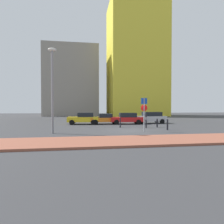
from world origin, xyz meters
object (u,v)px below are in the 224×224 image
(parked_car_orange, at_px, (105,119))
(street_lamp, at_px, (52,83))
(traffic_bollard_edge, at_px, (157,123))
(parking_sign_post, at_px, (144,110))
(parked_car_yellow, at_px, (84,118))
(traffic_bollard_near, at_px, (120,123))
(parked_car_silver, at_px, (150,117))
(traffic_bollard_far, at_px, (146,124))
(parked_car_red, at_px, (127,118))
(traffic_bollard_mid, at_px, (167,125))
(parking_meter, at_px, (146,119))

(parked_car_orange, height_order, street_lamp, street_lamp)
(traffic_bollard_edge, bearing_deg, parking_sign_post, -128.16)
(parked_car_yellow, relative_size, traffic_bollard_near, 3.84)
(parked_car_silver, xyz_separation_m, traffic_bollard_far, (-2.58, -5.90, -0.38))
(parked_car_yellow, bearing_deg, parking_sign_post, -57.59)
(parked_car_yellow, distance_m, traffic_bollard_edge, 9.63)
(parked_car_orange, relative_size, parking_sign_post, 1.27)
(parking_sign_post, relative_size, traffic_bollard_far, 3.44)
(traffic_bollard_far, bearing_deg, parked_car_red, 99.44)
(parked_car_orange, distance_m, traffic_bollard_mid, 9.35)
(parked_car_red, height_order, traffic_bollard_near, parked_car_red)
(parked_car_red, bearing_deg, traffic_bollard_edge, -63.13)
(parking_meter, bearing_deg, parked_car_yellow, 144.92)
(parking_sign_post, bearing_deg, parking_meter, 68.36)
(traffic_bollard_near, bearing_deg, traffic_bollard_edge, -4.01)
(parked_car_orange, bearing_deg, parked_car_red, -9.19)
(traffic_bollard_mid, bearing_deg, parked_car_yellow, 135.89)
(parked_car_yellow, relative_size, traffic_bollard_mid, 3.91)
(traffic_bollard_far, bearing_deg, parked_car_orange, 123.37)
(parking_sign_post, bearing_deg, traffic_bollard_edge, 51.84)
(parked_car_red, xyz_separation_m, parking_meter, (1.21, -4.29, 0.15))
(parked_car_silver, bearing_deg, parked_car_orange, -178.38)
(parked_car_orange, bearing_deg, traffic_bollard_far, -56.63)
(parked_car_orange, relative_size, traffic_bollard_far, 4.38)
(street_lamp, height_order, traffic_bollard_far, street_lamp)
(parked_car_yellow, height_order, street_lamp, street_lamp)
(parked_car_yellow, relative_size, traffic_bollard_edge, 4.31)
(parked_car_orange, bearing_deg, traffic_bollard_edge, -44.30)
(parking_meter, height_order, traffic_bollard_near, parking_meter)
(parked_car_orange, distance_m, traffic_bollard_edge, 7.36)
(parked_car_orange, distance_m, parked_car_silver, 6.35)
(traffic_bollard_near, bearing_deg, parked_car_red, 67.95)
(street_lamp, relative_size, traffic_bollard_far, 8.00)
(parked_car_yellow, bearing_deg, traffic_bollard_edge, -32.97)
(parked_car_red, bearing_deg, parking_meter, -74.22)
(parking_sign_post, distance_m, traffic_bollard_far, 3.34)
(parked_car_yellow, distance_m, parking_meter, 8.46)
(parked_car_orange, height_order, parked_car_silver, parked_car_silver)
(parked_car_yellow, distance_m, parked_car_red, 5.74)
(parked_car_yellow, height_order, traffic_bollard_edge, parked_car_yellow)
(street_lamp, xyz_separation_m, traffic_bollard_near, (6.58, 3.76, -3.70))
(parking_sign_post, height_order, street_lamp, street_lamp)
(parked_car_orange, distance_m, street_lamp, 10.77)
(traffic_bollard_mid, bearing_deg, parking_meter, 111.26)
(parked_car_silver, relative_size, traffic_bollard_far, 5.08)
(street_lamp, relative_size, traffic_bollard_mid, 6.84)
(parked_car_red, xyz_separation_m, street_lamp, (-8.35, -8.13, 3.45))
(parked_car_orange, xyz_separation_m, traffic_bollard_far, (3.77, -5.73, -0.27))
(parked_car_yellow, xyz_separation_m, parked_car_red, (5.71, -0.57, -0.01))
(parked_car_yellow, xyz_separation_m, traffic_bollard_edge, (8.08, -5.24, -0.31))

